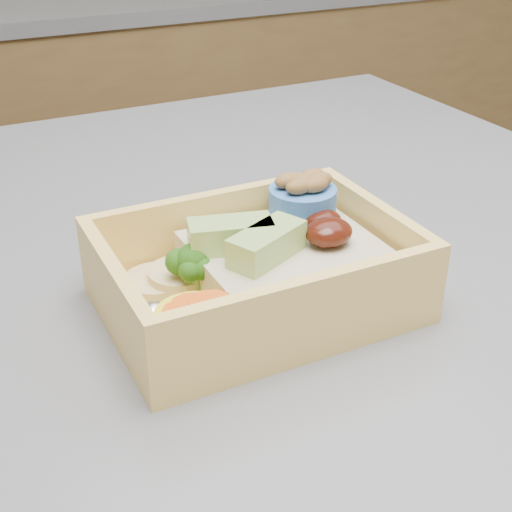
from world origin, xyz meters
name	(u,v)px	position (x,y,z in m)	size (l,w,h in m)	color
bento_box	(263,270)	(0.20, -0.16, 0.95)	(0.21, 0.15, 0.07)	#F7CB66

